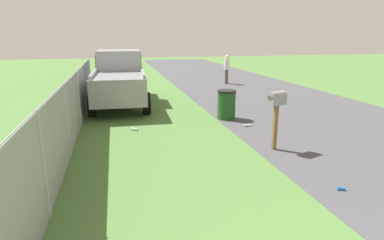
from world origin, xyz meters
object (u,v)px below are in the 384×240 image
Objects in this scene: pedestrian at (227,67)px; trash_bin at (226,104)px; mailbox at (277,104)px; pickup_truck at (120,76)px.

trash_bin is at bearing -110.01° from pedestrian.
pedestrian is at bearing -33.29° from mailbox.
pickup_truck reaches higher than mailbox.
pedestrian is (4.19, -5.95, -0.18)m from pickup_truck.
mailbox is at bearing -148.92° from pickup_truck.
trash_bin is 0.60× the size of pedestrian.
trash_bin is (3.03, 0.14, -0.64)m from mailbox.
mailbox is 7.18m from pickup_truck.
pickup_truck is at bearing 8.88° from mailbox.
trash_bin is (-3.26, -3.31, -0.62)m from pickup_truck.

